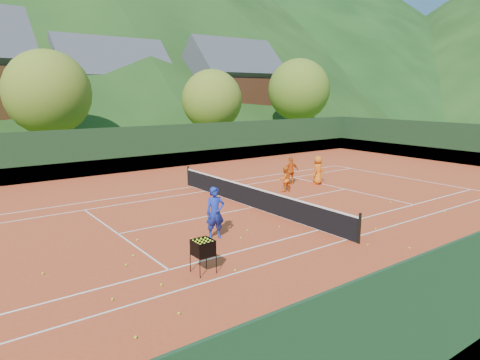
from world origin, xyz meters
TOP-DOWN VIEW (x-y plane):
  - ground at (0.00, 0.00)m, footprint 400.00×400.00m
  - clay_court at (0.00, 0.00)m, footprint 40.00×24.00m
  - coach at (-3.71, -2.53)m, footprint 0.78×0.61m
  - student_a at (3.35, 1.57)m, footprint 0.70×0.57m
  - student_b at (4.85, 2.70)m, footprint 1.00×0.59m
  - student_c at (6.16, 1.84)m, footprint 0.94×0.80m
  - student_d at (6.34, 1.94)m, footprint 0.95×0.73m
  - tennis_ball_0 at (-7.05, -4.97)m, footprint 0.07×0.07m
  - tennis_ball_1 at (0.94, -7.34)m, footprint 0.07×0.07m
  - tennis_ball_3 at (-1.03, -2.99)m, footprint 0.07×0.07m
  - tennis_ball_4 at (-2.32, -2.60)m, footprint 0.07×0.07m
  - tennis_ball_5 at (2.11, -0.91)m, footprint 0.07×0.07m
  - tennis_ball_6 at (0.46, -8.68)m, footprint 0.07×0.07m
  - tennis_ball_7 at (1.77, -5.38)m, footprint 0.07×0.07m
  - tennis_ball_8 at (6.25, -5.68)m, footprint 0.07×0.07m
  - tennis_ball_9 at (-7.29, -3.07)m, footprint 0.07×0.07m
  - tennis_ball_10 at (-3.02, -3.15)m, footprint 0.07×0.07m
  - tennis_ball_11 at (5.75, -3.27)m, footprint 0.07×0.07m
  - tennis_ball_12 at (-8.64, -6.97)m, footprint 0.07×0.07m
  - tennis_ball_14 at (0.06, -6.31)m, footprint 0.07×0.07m
  - tennis_ball_16 at (-6.83, -2.49)m, footprint 0.07×0.07m
  - tennis_ball_17 at (-5.20, -9.31)m, footprint 0.07×0.07m
  - tennis_ball_18 at (-5.61, -9.19)m, footprint 0.07×0.07m
  - tennis_ball_19 at (-4.50, -8.35)m, footprint 0.07×0.07m
  - tennis_ball_20 at (-7.40, -6.62)m, footprint 0.07×0.07m
  - tennis_ball_21 at (-4.87, -5.36)m, footprint 0.07×0.07m
  - tennis_ball_22 at (1.57, -8.12)m, footprint 0.07×0.07m
  - tennis_ball_23 at (-1.83, -8.94)m, footprint 0.07×0.07m
  - tennis_ball_24 at (-8.43, -4.99)m, footprint 0.07×0.07m
  - tennis_ball_25 at (-1.83, -9.37)m, footprint 0.07×0.07m
  - tennis_ball_26 at (-4.50, -2.20)m, footprint 0.07×0.07m
  - tennis_ball_27 at (-0.40, -8.92)m, footprint 0.07×0.07m
  - tennis_ball_28 at (-9.49, -2.26)m, footprint 0.07×0.07m
  - tennis_ball_29 at (-6.12, -1.15)m, footprint 0.07×0.07m
  - court_lines at (0.00, 0.00)m, footprint 23.83×11.03m
  - tennis_net at (0.00, 0.00)m, footprint 0.10×12.07m
  - perimeter_fence at (0.00, 0.00)m, footprint 40.40×24.24m
  - ball_hopper at (-5.67, -4.89)m, footprint 0.57×0.57m
  - chalet_mid at (6.00, 34.00)m, footprint 12.65×8.82m
  - chalet_right at (20.00, 30.00)m, footprint 11.50×8.82m
  - tree_b at (-4.00, 20.00)m, footprint 6.40×6.40m
  - tree_c at (10.00, 19.00)m, footprint 5.60×5.60m
  - tree_d at (22.00, 20.00)m, footprint 6.80×6.80m

SIDE VIEW (x-z plane):
  - ground at x=0.00m, z-range 0.00..0.00m
  - clay_court at x=0.00m, z-range 0.00..0.02m
  - court_lines at x=0.00m, z-range 0.02..0.03m
  - tennis_ball_0 at x=-7.05m, z-range 0.02..0.09m
  - tennis_ball_1 at x=0.94m, z-range 0.02..0.09m
  - tennis_ball_3 at x=-1.03m, z-range 0.02..0.09m
  - tennis_ball_4 at x=-2.32m, z-range 0.02..0.09m
  - tennis_ball_5 at x=2.11m, z-range 0.02..0.09m
  - tennis_ball_6 at x=0.46m, z-range 0.02..0.09m
  - tennis_ball_7 at x=1.77m, z-range 0.02..0.09m
  - tennis_ball_8 at x=6.25m, z-range 0.02..0.09m
  - tennis_ball_9 at x=-7.29m, z-range 0.02..0.09m
  - tennis_ball_10 at x=-3.02m, z-range 0.02..0.09m
  - tennis_ball_11 at x=5.75m, z-range 0.02..0.09m
  - tennis_ball_12 at x=-8.64m, z-range 0.02..0.09m
  - tennis_ball_14 at x=0.06m, z-range 0.02..0.09m
  - tennis_ball_16 at x=-6.83m, z-range 0.02..0.09m
  - tennis_ball_17 at x=-5.20m, z-range 0.02..0.09m
  - tennis_ball_18 at x=-5.61m, z-range 0.02..0.09m
  - tennis_ball_19 at x=-4.50m, z-range 0.02..0.09m
  - tennis_ball_20 at x=-7.40m, z-range 0.02..0.09m
  - tennis_ball_21 at x=-4.87m, z-range 0.02..0.09m
  - tennis_ball_22 at x=1.57m, z-range 0.02..0.09m
  - tennis_ball_23 at x=-1.83m, z-range 0.02..0.09m
  - tennis_ball_24 at x=-8.43m, z-range 0.02..0.09m
  - tennis_ball_25 at x=-1.83m, z-range 0.02..0.09m
  - tennis_ball_26 at x=-4.50m, z-range 0.02..0.09m
  - tennis_ball_27 at x=-0.40m, z-range 0.02..0.09m
  - tennis_ball_28 at x=-9.49m, z-range 0.02..0.09m
  - tennis_ball_29 at x=-6.12m, z-range 0.02..0.09m
  - tennis_net at x=0.00m, z-range -0.03..1.07m
  - student_d at x=6.34m, z-range 0.02..1.32m
  - student_a at x=3.35m, z-range 0.02..1.35m
  - ball_hopper at x=-5.67m, z-range 0.27..1.27m
  - student_b at x=4.85m, z-range 0.02..1.61m
  - student_c at x=6.16m, z-range 0.02..1.65m
  - coach at x=-3.71m, z-range 0.02..1.91m
  - perimeter_fence at x=0.00m, z-range -0.23..2.77m
  - tree_c at x=10.00m, z-range 0.87..8.22m
  - chalet_mid at x=6.00m, z-range -0.74..10.72m
  - tree_b at x=-4.00m, z-range 0.99..9.39m
  - chalet_right at x=20.00m, z-range -0.70..11.21m
  - tree_d at x=22.00m, z-range 1.06..9.98m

